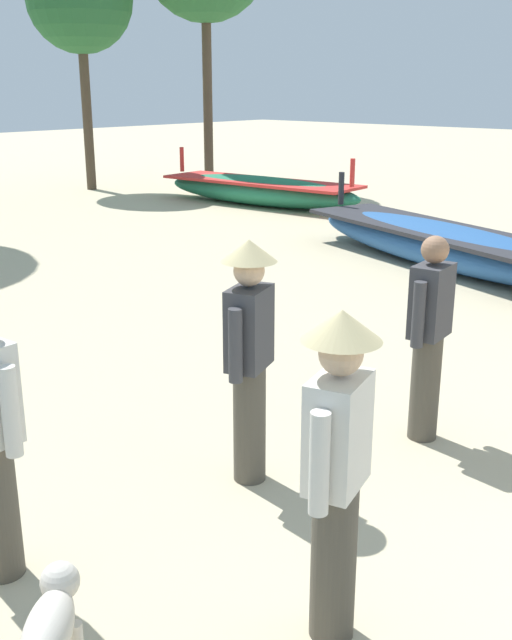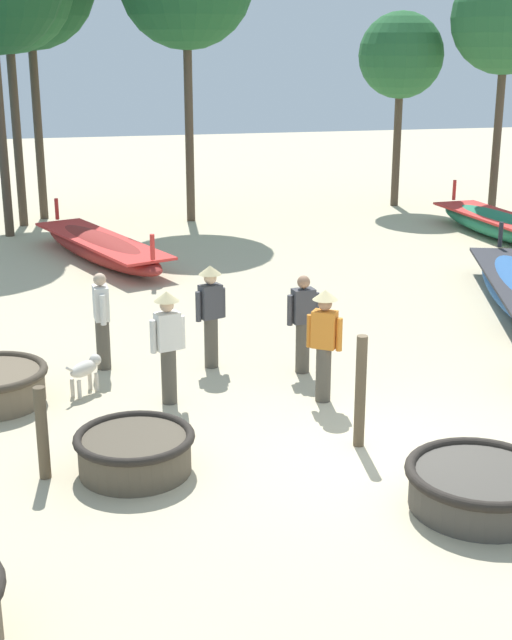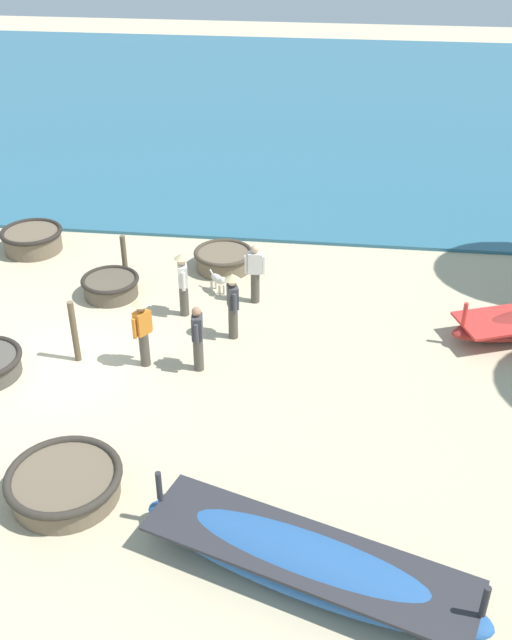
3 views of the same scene
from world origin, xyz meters
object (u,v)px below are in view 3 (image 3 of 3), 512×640
(fisherman_with_hat, at_px, (143,328))
(mooring_post_mid_beach, at_px, (124,256))
(long_boat_blue_hull, at_px, (307,562))
(coracle_beside_post, at_px, (32,239))
(dog, at_px, (218,280))
(fisherman_standing_left, at_px, (198,337))
(fisherman_standing_right, at_px, (233,302))
(coracle_front_left, at_px, (111,286))
(fisherman_crouching, at_px, (183,280))
(coracle_tilted, at_px, (224,259))
(mooring_post_inland, at_px, (74,332))
(coracle_center, at_px, (65,483))
(fisherman_by_coracle, at_px, (255,272))

(fisherman_with_hat, relative_size, mooring_post_mid_beach, 1.44)
(long_boat_blue_hull, xyz_separation_m, mooring_post_mid_beach, (-9.23, -5.40, 0.25))
(coracle_beside_post, height_order, dog, coracle_beside_post)
(fisherman_standing_left, xyz_separation_m, fisherman_standing_right, (-1.35, 0.56, 0.12))
(coracle_front_left, bearing_deg, long_boat_blue_hull, 33.92)
(fisherman_crouching, xyz_separation_m, mooring_post_mid_beach, (-1.77, -1.96, -0.38))
(coracle_front_left, relative_size, fisherman_crouching, 0.88)
(coracle_tilted, bearing_deg, long_boat_blue_hull, 16.11)
(mooring_post_inland, bearing_deg, fisherman_standing_right, 111.94)
(coracle_front_left, bearing_deg, coracle_center, 9.85)
(coracle_tilted, relative_size, mooring_post_mid_beach, 1.38)
(fisherman_with_hat, bearing_deg, mooring_post_mid_beach, -158.84)
(fisherman_by_coracle, height_order, mooring_post_inland, fisherman_by_coracle)
(fisherman_with_hat, height_order, mooring_post_inland, fisherman_with_hat)
(mooring_post_mid_beach, bearing_deg, mooring_post_inland, -0.13)
(coracle_front_left, distance_m, mooring_post_mid_beach, 1.11)
(fisherman_by_coracle, distance_m, dog, 1.13)
(coracle_beside_post, distance_m, coracle_front_left, 3.68)
(coracle_beside_post, bearing_deg, fisherman_standing_right, 58.91)
(coracle_front_left, height_order, long_boat_blue_hull, long_boat_blue_hull)
(coracle_tilted, relative_size, coracle_center, 0.79)
(fisherman_with_hat, bearing_deg, mooring_post_inland, -89.76)
(coracle_center, distance_m, mooring_post_mid_beach, 8.07)
(fisherman_standing_left, relative_size, fisherman_crouching, 0.94)
(coracle_center, relative_size, fisherman_with_hat, 1.22)
(coracle_center, xyz_separation_m, fisherman_with_hat, (-4.04, 0.41, 0.66))
(coracle_beside_post, distance_m, coracle_tilted, 5.55)
(coracle_beside_post, bearing_deg, fisherman_by_coracle, 72.24)
(fisherman_crouching, relative_size, dog, 3.06)
(coracle_center, xyz_separation_m, dog, (-7.37, 1.50, 0.08))
(fisherman_with_hat, height_order, dog, fisherman_with_hat)
(fisherman_by_coracle, bearing_deg, long_boat_blue_hull, 12.33)
(coracle_beside_post, height_order, mooring_post_inland, mooring_post_inland)
(fisherman_standing_right, distance_m, fisherman_with_hat, 2.20)
(long_boat_blue_hull, bearing_deg, fisherman_standing_left, -153.01)
(fisherman_standing_right, height_order, mooring_post_mid_beach, fisherman_standing_right)
(fisherman_crouching, relative_size, mooring_post_inland, 1.12)
(fisherman_with_hat, relative_size, dog, 3.06)
(dog, distance_m, mooring_post_inland, 4.25)
(mooring_post_mid_beach, bearing_deg, fisherman_standing_right, 51.39)
(fisherman_with_hat, relative_size, mooring_post_inland, 1.12)
(long_boat_blue_hull, xyz_separation_m, fisherman_standing_left, (-5.26, -2.68, 0.51))
(coracle_center, bearing_deg, fisherman_with_hat, 174.17)
(long_boat_blue_hull, xyz_separation_m, fisherman_with_hat, (-5.29, -3.88, 0.63))
(fisherman_with_hat, bearing_deg, coracle_tilted, 167.85)
(long_boat_blue_hull, relative_size, fisherman_standing_right, 3.46)
(long_boat_blue_hull, bearing_deg, fisherman_by_coracle, -167.67)
(fisherman_crouching, xyz_separation_m, fisherman_by_coracle, (-0.82, 1.63, -0.12))
(coracle_center, distance_m, dog, 7.52)
(coracle_front_left, relative_size, mooring_post_inland, 0.98)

